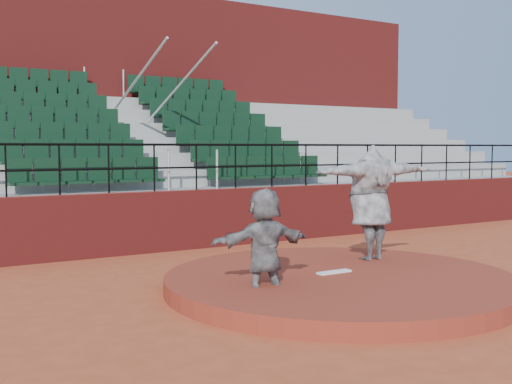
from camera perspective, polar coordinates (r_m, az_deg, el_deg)
ground at (r=10.27m, az=7.48°, el=-8.65°), size 90.00×90.00×0.00m
pitchers_mound at (r=10.24m, az=7.48°, el=-7.97°), size 5.50×5.50×0.25m
pitching_rubber at (r=10.33m, az=6.96°, el=-7.07°), size 0.60×0.15×0.03m
boundary_wall at (r=14.33m, az=-5.29°, el=-2.40°), size 24.00×0.30×1.30m
wall_railing at (r=14.24m, az=-5.33°, el=3.12°), size 24.04×0.05×1.03m
seating_deck at (r=17.60m, az=-10.64°, el=1.32°), size 24.00×5.97×4.63m
press_box_facade at (r=21.35m, az=-14.60°, el=7.38°), size 24.00×3.00×7.10m
pitcher at (r=11.50m, az=10.17°, el=-0.92°), size 2.53×0.80×2.04m
fielder at (r=9.28m, az=0.74°, el=-4.75°), size 1.57×0.60×1.66m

